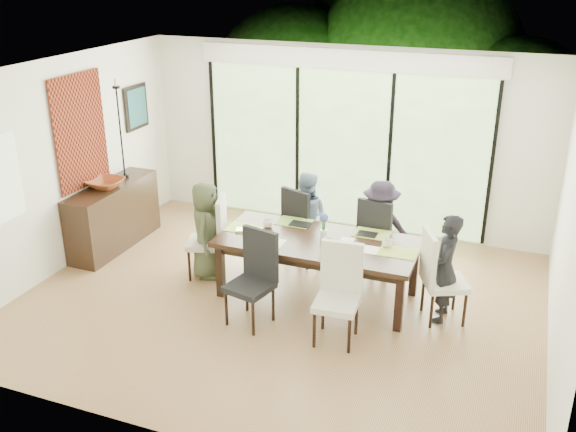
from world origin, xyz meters
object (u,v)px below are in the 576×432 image
(chair_far_right, at_px, (380,235))
(chair_near_right, at_px, (337,296))
(cup_c, at_px, (387,243))
(chair_near_left, at_px, (249,280))
(chair_far_left, at_px, (306,224))
(cup_b, at_px, (328,242))
(chair_right_end, at_px, (446,276))
(chair_left_end, at_px, (205,236))
(laptop, at_px, (249,232))
(person_left_end, at_px, (206,230))
(vase, at_px, (324,234))
(cup_a, at_px, (268,223))
(sideboard, at_px, (114,216))
(person_far_left, at_px, (306,218))
(person_right_end, at_px, (445,268))
(bowl, at_px, (105,183))
(person_far_right, at_px, (380,229))
(table_top, at_px, (318,242))

(chair_far_right, height_order, chair_near_right, same)
(cup_c, bearing_deg, chair_near_left, -143.27)
(chair_far_left, xyz_separation_m, cup_b, (0.60, -0.95, 0.24))
(chair_right_end, bearing_deg, chair_far_right, 23.41)
(chair_left_end, relative_size, laptop, 3.33)
(person_left_end, relative_size, vase, 10.75)
(chair_near_left, bearing_deg, cup_a, 114.29)
(chair_near_left, relative_size, cup_a, 8.87)
(chair_left_end, xyz_separation_m, chair_far_left, (1.05, 0.85, 0.00))
(vase, bearing_deg, chair_left_end, -178.15)
(cup_a, distance_m, sideboard, 2.45)
(chair_right_end, height_order, cup_b, chair_right_end)
(chair_left_end, relative_size, chair_right_end, 1.00)
(person_far_left, bearing_deg, person_right_end, 149.37)
(chair_near_right, xyz_separation_m, cup_c, (0.30, 0.97, 0.24))
(cup_c, bearing_deg, chair_far_right, 108.43)
(cup_a, relative_size, bowl, 0.25)
(laptop, distance_m, cup_b, 1.00)
(chair_near_left, distance_m, person_far_right, 2.00)
(person_left_end, bearing_deg, person_far_right, -81.15)
(chair_left_end, bearing_deg, table_top, 72.77)
(chair_far_left, relative_size, person_left_end, 0.85)
(chair_near_right, distance_m, person_far_right, 1.70)
(person_right_end, distance_m, person_far_left, 2.10)
(chair_far_left, height_order, cup_c, chair_far_left)
(chair_far_right, distance_m, vase, 0.98)
(chair_right_end, bearing_deg, vase, 63.26)
(person_right_end, xyz_separation_m, person_far_left, (-1.93, 0.83, 0.00))
(laptop, relative_size, sideboard, 0.20)
(chair_left_end, distance_m, person_far_left, 1.34)
(vase, bearing_deg, chair_near_right, -63.94)
(chair_left_end, xyz_separation_m, cup_b, (1.65, -0.10, 0.24))
(chair_left_end, xyz_separation_m, person_far_left, (1.05, 0.83, 0.09))
(table_top, relative_size, cup_c, 19.35)
(bowl, bearing_deg, chair_near_left, -22.82)
(person_far_right, bearing_deg, cup_a, 13.68)
(sideboard, bearing_deg, laptop, -10.81)
(vase, distance_m, bowl, 3.18)
(laptop, bearing_deg, chair_far_right, 17.99)
(laptop, height_order, cup_a, cup_a)
(chair_near_left, height_order, bowl, chair_near_left)
(sideboard, bearing_deg, chair_near_left, -24.65)
(cup_b, distance_m, cup_c, 0.68)
(chair_far_left, distance_m, cup_c, 1.48)
(chair_far_right, distance_m, person_far_left, 1.00)
(cup_b, bearing_deg, person_far_right, 66.73)
(cup_a, xyz_separation_m, cup_c, (1.50, -0.05, 0.00))
(chair_far_right, xyz_separation_m, cup_c, (0.25, -0.75, 0.24))
(chair_far_right, relative_size, person_far_left, 0.85)
(chair_far_right, relative_size, cup_a, 8.87)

